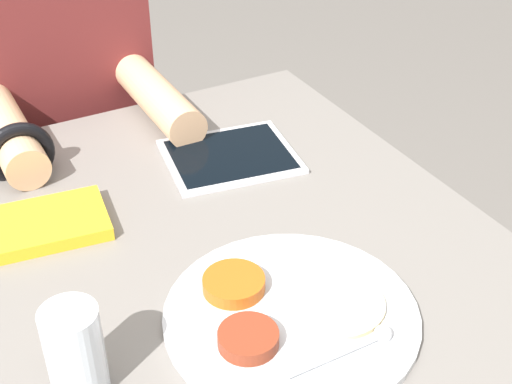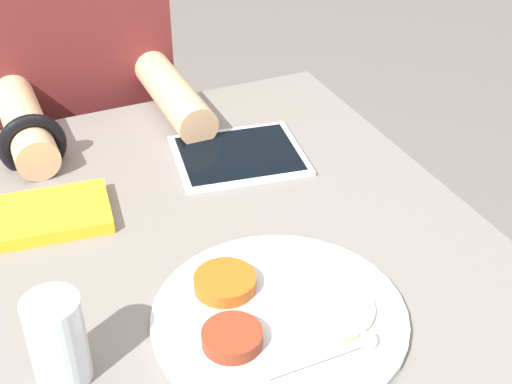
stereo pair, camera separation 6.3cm
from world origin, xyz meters
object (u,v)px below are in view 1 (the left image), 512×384
Objects in this scene: red_notebook at (45,225)px; drinking_glass at (75,351)px; thali_tray at (287,314)px; tablet_device at (230,156)px; person_diner at (67,153)px.

red_notebook is 1.69× the size of drinking_glass.
tablet_device is at bearing 73.68° from thali_tray.
tablet_device is at bearing -66.98° from person_diner.
thali_tray is 1.67× the size of red_notebook.
red_notebook is 0.52m from person_diner.
tablet_device is (0.32, 0.05, -0.00)m from red_notebook.
person_diner is 0.82m from drinking_glass.
person_diner is at bearing 76.73° from drinking_glass.
tablet_device is 0.18× the size of person_diner.
person_diner reaches higher than tablet_device.
thali_tray reaches higher than red_notebook.
tablet_device is at bearing 44.27° from drinking_glass.
person_diner reaches higher than thali_tray.
person_diner is (0.14, 0.47, -0.17)m from red_notebook.
thali_tray is 1.34× the size of tablet_device.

